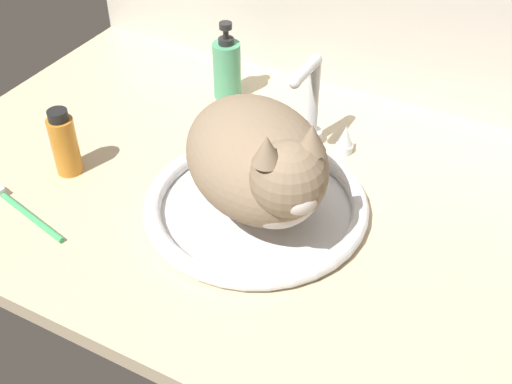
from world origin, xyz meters
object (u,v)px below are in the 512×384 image
object	(u,v)px
cat	(261,162)
toothbrush	(25,212)
faucet	(311,112)
amber_bottle	(64,143)
soap_pump_bottle	(227,69)
sink_basin	(256,205)

from	to	relation	value
cat	toothbrush	bearing A→B (deg)	-153.50
faucet	cat	world-z (taller)	cat
amber_bottle	toothbrush	distance (cm)	13.67
soap_pump_bottle	amber_bottle	distance (cm)	37.07
amber_bottle	toothbrush	world-z (taller)	amber_bottle
faucet	cat	xyz separation A→B (cm)	(1.54, -22.37, 4.13)
amber_bottle	toothbrush	xyz separation A→B (cm)	(1.31, -12.54, -5.28)
cat	sink_basin	bearing A→B (deg)	141.28
sink_basin	toothbrush	world-z (taller)	sink_basin
faucet	cat	bearing A→B (deg)	-86.07
cat	amber_bottle	xyz separation A→B (cm)	(-35.68, -4.60, -5.48)
sink_basin	faucet	xyz separation A→B (cm)	(0.00, 21.13, 5.97)
amber_bottle	soap_pump_bottle	bearing A→B (deg)	70.83
sink_basin	soap_pump_bottle	distance (cm)	36.88
amber_bottle	faucet	bearing A→B (deg)	38.29
sink_basin	faucet	distance (cm)	21.96
faucet	cat	distance (cm)	22.80
sink_basin	cat	world-z (taller)	cat
sink_basin	cat	size ratio (longest dim) A/B	1.06
faucet	toothbrush	xyz separation A→B (cm)	(-32.84, -39.50, -6.62)
sink_basin	faucet	bearing A→B (deg)	90.00
cat	toothbrush	xyz separation A→B (cm)	(-34.38, -17.14, -10.75)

